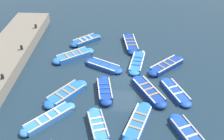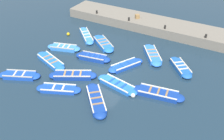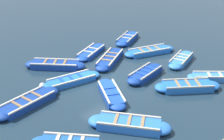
{
  "view_description": "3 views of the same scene",
  "coord_description": "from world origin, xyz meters",
  "px_view_note": "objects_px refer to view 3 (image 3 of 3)",
  "views": [
    {
      "loc": [
        -0.07,
        16.01,
        11.8
      ],
      "look_at": [
        0.76,
        -0.52,
        0.19
      ],
      "focal_mm": 42.0,
      "sensor_mm": 36.0,
      "label": 1
    },
    {
      "loc": [
        -14.99,
        -8.98,
        12.17
      ],
      "look_at": [
        0.15,
        -0.49,
        0.28
      ],
      "focal_mm": 42.0,
      "sensor_mm": 36.0,
      "label": 2
    },
    {
      "loc": [
        11.93,
        -10.68,
        8.32
      ],
      "look_at": [
        -0.36,
        0.67,
        0.33
      ],
      "focal_mm": 50.0,
      "sensor_mm": 36.0,
      "label": 3
    }
  ],
  "objects_px": {
    "buoy_yellow_far": "(42,86)",
    "boat_outer_left": "(111,94)",
    "boat_centre": "(181,60)",
    "boat_stern_in": "(71,80)",
    "boat_tucked": "(110,59)",
    "boat_end_of_row": "(55,65)",
    "boat_drifting": "(27,103)",
    "boat_outer_right": "(127,39)",
    "boat_mid_row": "(149,51)",
    "boat_inner_gap": "(129,124)",
    "boat_alongside": "(220,77)",
    "boat_near_quay": "(146,74)",
    "boat_broadside": "(91,52)",
    "boat_far_corner": "(187,86)"
  },
  "relations": [
    {
      "from": "boat_mid_row",
      "to": "boat_broadside",
      "type": "distance_m",
      "value": 4.06
    },
    {
      "from": "boat_alongside",
      "to": "boat_outer_right",
      "type": "relative_size",
      "value": 0.97
    },
    {
      "from": "boat_drifting",
      "to": "buoy_yellow_far",
      "type": "distance_m",
      "value": 1.83
    },
    {
      "from": "boat_stern_in",
      "to": "boat_outer_left",
      "type": "bearing_deg",
      "value": 13.12
    },
    {
      "from": "boat_alongside",
      "to": "boat_tucked",
      "type": "distance_m",
      "value": 6.92
    },
    {
      "from": "boat_near_quay",
      "to": "boat_end_of_row",
      "type": "bearing_deg",
      "value": -145.21
    },
    {
      "from": "boat_centre",
      "to": "boat_stern_in",
      "type": "bearing_deg",
      "value": -109.76
    },
    {
      "from": "boat_mid_row",
      "to": "boat_outer_right",
      "type": "bearing_deg",
      "value": 166.04
    },
    {
      "from": "boat_outer_left",
      "to": "boat_drifting",
      "type": "relative_size",
      "value": 0.86
    },
    {
      "from": "boat_mid_row",
      "to": "boat_centre",
      "type": "relative_size",
      "value": 1.18
    },
    {
      "from": "boat_alongside",
      "to": "boat_near_quay",
      "type": "bearing_deg",
      "value": -138.23
    },
    {
      "from": "boat_drifting",
      "to": "boat_end_of_row",
      "type": "xyz_separation_m",
      "value": [
        -2.82,
        3.49,
        0.02
      ]
    },
    {
      "from": "boat_stern_in",
      "to": "boat_broadside",
      "type": "bearing_deg",
      "value": 125.84
    },
    {
      "from": "boat_alongside",
      "to": "boat_centre",
      "type": "xyz_separation_m",
      "value": [
        -3.07,
        0.44,
        -0.0
      ]
    },
    {
      "from": "boat_end_of_row",
      "to": "boat_tucked",
      "type": "relative_size",
      "value": 0.91
    },
    {
      "from": "boat_end_of_row",
      "to": "buoy_yellow_far",
      "type": "xyz_separation_m",
      "value": [
        1.75,
        -2.0,
        -0.04
      ]
    },
    {
      "from": "boat_tucked",
      "to": "buoy_yellow_far",
      "type": "relative_size",
      "value": 11.29
    },
    {
      "from": "boat_outer_left",
      "to": "boat_end_of_row",
      "type": "xyz_separation_m",
      "value": [
        -4.97,
        -0.19,
        0.04
      ]
    },
    {
      "from": "boat_drifting",
      "to": "boat_end_of_row",
      "type": "bearing_deg",
      "value": 128.92
    },
    {
      "from": "boat_stern_in",
      "to": "boat_end_of_row",
      "type": "relative_size",
      "value": 1.09
    },
    {
      "from": "boat_broadside",
      "to": "boat_end_of_row",
      "type": "relative_size",
      "value": 1.0
    },
    {
      "from": "boat_mid_row",
      "to": "boat_far_corner",
      "type": "bearing_deg",
      "value": -26.37
    },
    {
      "from": "boat_stern_in",
      "to": "buoy_yellow_far",
      "type": "height_order",
      "value": "boat_stern_in"
    },
    {
      "from": "boat_end_of_row",
      "to": "boat_stern_in",
      "type": "bearing_deg",
      "value": -10.54
    },
    {
      "from": "boat_inner_gap",
      "to": "boat_mid_row",
      "type": "height_order",
      "value": "boat_inner_gap"
    },
    {
      "from": "boat_drifting",
      "to": "boat_mid_row",
      "type": "relative_size",
      "value": 1.01
    },
    {
      "from": "boat_inner_gap",
      "to": "boat_mid_row",
      "type": "bearing_deg",
      "value": 125.3
    },
    {
      "from": "boat_inner_gap",
      "to": "buoy_yellow_far",
      "type": "height_order",
      "value": "boat_inner_gap"
    },
    {
      "from": "boat_broadside",
      "to": "boat_mid_row",
      "type": "bearing_deg",
      "value": 48.58
    },
    {
      "from": "boat_outer_right",
      "to": "boat_drifting",
      "type": "bearing_deg",
      "value": -72.67
    },
    {
      "from": "boat_inner_gap",
      "to": "boat_alongside",
      "type": "height_order",
      "value": "boat_inner_gap"
    },
    {
      "from": "boat_end_of_row",
      "to": "boat_mid_row",
      "type": "bearing_deg",
      "value": 68.33
    },
    {
      "from": "buoy_yellow_far",
      "to": "boat_outer_left",
      "type": "bearing_deg",
      "value": 34.29
    },
    {
      "from": "boat_centre",
      "to": "boat_end_of_row",
      "type": "bearing_deg",
      "value": -126.3
    },
    {
      "from": "boat_alongside",
      "to": "buoy_yellow_far",
      "type": "bearing_deg",
      "value": -127.05
    },
    {
      "from": "boat_outer_left",
      "to": "boat_stern_in",
      "type": "distance_m",
      "value": 2.74
    },
    {
      "from": "boat_inner_gap",
      "to": "boat_broadside",
      "type": "relative_size",
      "value": 1.04
    },
    {
      "from": "boat_stern_in",
      "to": "boat_end_of_row",
      "type": "bearing_deg",
      "value": 169.46
    },
    {
      "from": "boat_drifting",
      "to": "boat_end_of_row",
      "type": "relative_size",
      "value": 1.15
    },
    {
      "from": "boat_drifting",
      "to": "buoy_yellow_far",
      "type": "relative_size",
      "value": 11.76
    },
    {
      "from": "boat_outer_left",
      "to": "boat_drifting",
      "type": "distance_m",
      "value": 4.27
    },
    {
      "from": "boat_stern_in",
      "to": "boat_broadside",
      "type": "xyz_separation_m",
      "value": [
        -2.55,
        3.53,
        -0.01
      ]
    },
    {
      "from": "boat_inner_gap",
      "to": "boat_centre",
      "type": "bearing_deg",
      "value": 109.82
    },
    {
      "from": "boat_centre",
      "to": "boat_end_of_row",
      "type": "xyz_separation_m",
      "value": [
        -4.81,
        -6.55,
        0.03
      ]
    },
    {
      "from": "boat_outer_right",
      "to": "boat_centre",
      "type": "bearing_deg",
      "value": -3.24
    },
    {
      "from": "boat_outer_right",
      "to": "boat_stern_in",
      "type": "bearing_deg",
      "value": -69.56
    },
    {
      "from": "boat_far_corner",
      "to": "buoy_yellow_far",
      "type": "bearing_deg",
      "value": -133.7
    },
    {
      "from": "boat_drifting",
      "to": "boat_mid_row",
      "type": "bearing_deg",
      "value": 92.24
    },
    {
      "from": "boat_tucked",
      "to": "buoy_yellow_far",
      "type": "height_order",
      "value": "boat_tucked"
    },
    {
      "from": "boat_mid_row",
      "to": "boat_end_of_row",
      "type": "bearing_deg",
      "value": -111.67
    }
  ]
}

